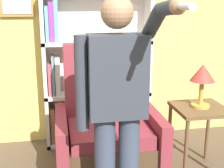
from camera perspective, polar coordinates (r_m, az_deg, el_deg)
wall_back at (r=3.65m, az=-4.19°, el=11.21°), size 8.00×0.11×2.80m
bookcase at (r=3.56m, az=-4.19°, el=2.69°), size 1.21×0.28×1.79m
armchair at (r=3.01m, az=-0.94°, el=-9.61°), size 0.95×0.80×1.25m
person_standing at (r=2.13m, az=0.95°, el=-3.79°), size 0.54×0.78×1.67m
side_table at (r=3.09m, az=15.67°, el=-6.05°), size 0.48×0.48×0.67m
table_lamp at (r=2.98m, az=16.22°, el=1.36°), size 0.23×0.23×0.41m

